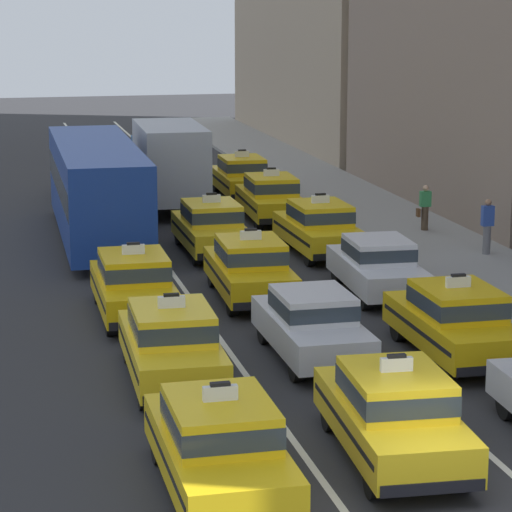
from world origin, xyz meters
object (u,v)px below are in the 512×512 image
at_px(taxi_right_fifth, 271,197).
at_px(pedestrian_mid_block, 487,226).
at_px(taxi_center_fourth, 211,226).
at_px(sedan_center_second, 312,323).
at_px(taxi_right_sixth, 242,176).
at_px(taxi_right_second, 455,320).
at_px(bus_left_fourth, 97,186).
at_px(pedestrian_near_crosswalk, 425,208).
at_px(taxi_left_second, 171,343).
at_px(taxi_center_sixth, 148,162).
at_px(taxi_left_nearest, 219,444).
at_px(taxi_right_fourth, 319,227).
at_px(box_truck_center_fifth, 168,162).
at_px(taxi_center_third, 250,268).
at_px(sedan_left_fifth, 80,176).
at_px(taxi_left_third, 134,284).
at_px(taxi_center_nearest, 393,412).
at_px(sedan_right_third, 378,265).

distance_m(taxi_right_fifth, pedestrian_mid_block, 9.02).
relative_size(taxi_center_fourth, pedestrian_mid_block, 2.66).
bearing_deg(sedan_center_second, taxi_right_sixth, 81.56).
relative_size(taxi_right_fifth, pedestrian_mid_block, 2.70).
height_order(sedan_center_second, taxi_right_second, taxi_right_second).
bearing_deg(bus_left_fourth, pedestrian_near_crosswalk, -7.80).
distance_m(taxi_right_second, pedestrian_near_crosswalk, 14.04).
distance_m(taxi_left_second, taxi_center_sixth, 27.24).
bearing_deg(taxi_left_nearest, pedestrian_mid_block, 53.12).
bearing_deg(taxi_center_sixth, taxi_right_fourth, -78.73).
xyz_separation_m(box_truck_center_fifth, taxi_right_sixth, (3.24, 1.75, -0.90)).
bearing_deg(taxi_center_third, taxi_right_second, -61.68).
distance_m(sedan_left_fifth, taxi_center_sixth, 4.48).
relative_size(sedan_left_fifth, taxi_center_sixth, 0.96).
bearing_deg(taxi_left_nearest, bus_left_fourth, 89.57).
bearing_deg(taxi_left_second, taxi_left_third, 91.06).
distance_m(taxi_left_third, pedestrian_mid_block, 12.25).
distance_m(taxi_left_second, sedan_center_second, 3.41).
bearing_deg(taxi_center_nearest, taxi_center_fourth, 89.44).
bearing_deg(taxi_left_second, sedan_right_third, 42.42).
height_order(taxi_left_second, taxi_left_third, same).
xyz_separation_m(box_truck_center_fifth, pedestrian_near_crosswalk, (7.67, -6.91, -0.86)).
xyz_separation_m(taxi_left_third, taxi_right_sixth, (6.56, 16.97, 0.00)).
bearing_deg(sedan_right_third, taxi_right_second, -91.74).
bearing_deg(box_truck_center_fifth, pedestrian_near_crosswalk, -42.04).
distance_m(bus_left_fourth, sedan_center_second, 14.60).
bearing_deg(sedan_center_second, taxi_left_second, -164.99).
bearing_deg(sedan_left_fifth, taxi_left_second, -90.46).
bearing_deg(taxi_center_nearest, taxi_right_sixth, 82.91).
relative_size(taxi_center_nearest, box_truck_center_fifth, 0.66).
xyz_separation_m(taxi_center_third, taxi_center_fourth, (0.09, 5.82, 0.00)).
distance_m(taxi_left_nearest, taxi_center_sixth, 33.01).
distance_m(taxi_center_nearest, sedan_right_third, 11.61).
relative_size(taxi_center_fourth, sedan_right_third, 1.04).
bearing_deg(sedan_right_third, sedan_center_second, -122.71).
distance_m(taxi_left_third, pedestrian_near_crosswalk, 13.77).
bearing_deg(taxi_right_fourth, box_truck_center_fifth, 109.73).
bearing_deg(taxi_right_fifth, box_truck_center_fifth, 132.91).
bearing_deg(taxi_right_sixth, pedestrian_mid_block, -68.84).
distance_m(box_truck_center_fifth, sedan_right_third, 14.89).
bearing_deg(taxi_right_second, taxi_center_third, 118.32).
bearing_deg(taxi_left_third, sedan_center_second, -52.40).
bearing_deg(pedestrian_near_crosswalk, taxi_center_sixth, 119.19).
bearing_deg(bus_left_fourth, taxi_left_second, -89.96).
height_order(taxi_center_fourth, taxi_right_fourth, same).
relative_size(box_truck_center_fifth, sedan_right_third, 1.61).
bearing_deg(sedan_right_third, taxi_left_nearest, -119.78).
bearing_deg(taxi_center_third, taxi_left_nearest, -105.24).
bearing_deg(taxi_right_sixth, sedan_center_second, -98.44).
distance_m(taxi_left_second, box_truck_center_fifth, 20.77).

